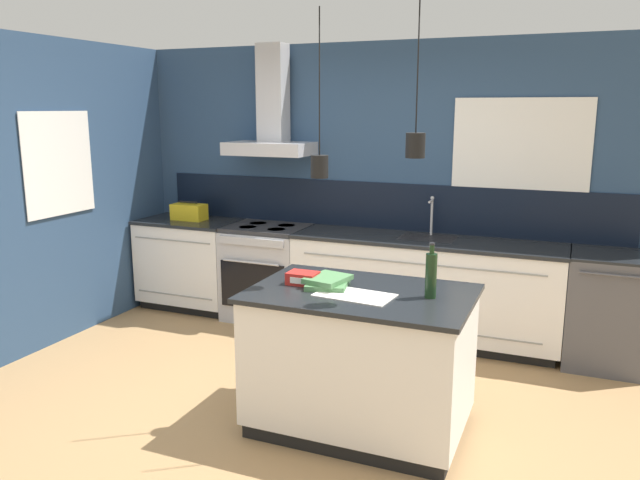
# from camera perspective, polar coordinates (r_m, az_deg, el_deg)

# --- Properties ---
(ground_plane) EXTENTS (16.00, 16.00, 0.00)m
(ground_plane) POSITION_cam_1_polar(r_m,az_deg,el_deg) (4.40, -3.13, -15.30)
(ground_plane) COLOR #A87F51
(ground_plane) RESTS_ON ground
(wall_back) EXTENTS (5.60, 2.18, 2.60)m
(wall_back) POSITION_cam_1_polar(r_m,az_deg,el_deg) (5.83, 4.69, 5.45)
(wall_back) COLOR navy
(wall_back) RESTS_ON ground_plane
(wall_left) EXTENTS (0.08, 3.80, 2.60)m
(wall_left) POSITION_cam_1_polar(r_m,az_deg,el_deg) (5.95, -21.88, 4.27)
(wall_left) COLOR navy
(wall_left) RESTS_ON ground_plane
(counter_run_left) EXTENTS (1.00, 0.64, 0.91)m
(counter_run_left) POSITION_cam_1_polar(r_m,az_deg,el_deg) (6.51, -11.65, -2.07)
(counter_run_left) COLOR black
(counter_run_left) RESTS_ON ground_plane
(counter_run_sink) EXTENTS (2.33, 0.64, 1.26)m
(counter_run_sink) POSITION_cam_1_polar(r_m,az_deg,el_deg) (5.56, 9.54, -4.41)
(counter_run_sink) COLOR black
(counter_run_sink) RESTS_ON ground_plane
(oven_range) EXTENTS (0.76, 0.66, 0.91)m
(oven_range) POSITION_cam_1_polar(r_m,az_deg,el_deg) (6.07, -4.81, -2.95)
(oven_range) COLOR #B5B5BA
(oven_range) RESTS_ON ground_plane
(dishwasher) EXTENTS (0.59, 0.65, 0.91)m
(dishwasher) POSITION_cam_1_polar(r_m,az_deg,el_deg) (5.45, 24.70, -5.80)
(dishwasher) COLOR #4C4C51
(dishwasher) RESTS_ON ground_plane
(kitchen_island) EXTENTS (1.37, 0.91, 0.91)m
(kitchen_island) POSITION_cam_1_polar(r_m,az_deg,el_deg) (4.02, 3.71, -10.85)
(kitchen_island) COLOR black
(kitchen_island) RESTS_ON ground_plane
(bottle_on_island) EXTENTS (0.07, 0.07, 0.33)m
(bottle_on_island) POSITION_cam_1_polar(r_m,az_deg,el_deg) (3.75, 10.12, -3.14)
(bottle_on_island) COLOR #193319
(bottle_on_island) RESTS_ON kitchen_island
(book_stack) EXTENTS (0.31, 0.37, 0.07)m
(book_stack) POSITION_cam_1_polar(r_m,az_deg,el_deg) (3.96, 0.73, -3.81)
(book_stack) COLOR #4C7F4C
(book_stack) RESTS_ON kitchen_island
(red_supply_box) EXTENTS (0.19, 0.14, 0.08)m
(red_supply_box) POSITION_cam_1_polar(r_m,az_deg,el_deg) (4.00, -1.58, -3.50)
(red_supply_box) COLOR red
(red_supply_box) RESTS_ON kitchen_island
(paper_pile) EXTENTS (0.49, 0.31, 0.01)m
(paper_pile) POSITION_cam_1_polar(r_m,az_deg,el_deg) (3.77, 3.19, -5.06)
(paper_pile) COLOR silver
(paper_pile) RESTS_ON kitchen_island
(yellow_toolbox) EXTENTS (0.34, 0.18, 0.19)m
(yellow_toolbox) POSITION_cam_1_polar(r_m,az_deg,el_deg) (6.40, -11.88, 2.53)
(yellow_toolbox) COLOR gold
(yellow_toolbox) RESTS_ON counter_run_left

